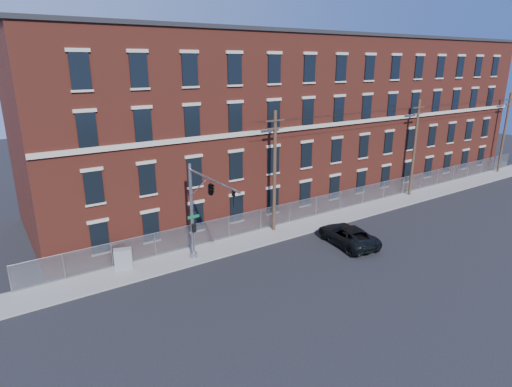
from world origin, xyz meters
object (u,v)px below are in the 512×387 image
object	(u,v)px
traffic_signal_mast	(206,197)
pickup_truck	(347,235)
utility_cabinet	(123,259)
utility_pole_near	(275,170)

from	to	relation	value
traffic_signal_mast	pickup_truck	distance (m)	12.25
pickup_truck	utility_cabinet	distance (m)	16.82
utility_pole_near	utility_cabinet	distance (m)	13.52
pickup_truck	utility_cabinet	bearing A→B (deg)	-10.93
traffic_signal_mast	pickup_truck	xyz separation A→B (m)	(11.17, -2.00, -4.62)
pickup_truck	utility_cabinet	world-z (taller)	utility_cabinet
utility_cabinet	utility_pole_near	bearing A→B (deg)	17.67
utility_pole_near	pickup_truck	size ratio (longest dim) A/B	1.80
utility_pole_near	pickup_truck	xyz separation A→B (m)	(3.17, -5.42, -4.57)
traffic_signal_mast	utility_cabinet	bearing A→B (deg)	144.31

